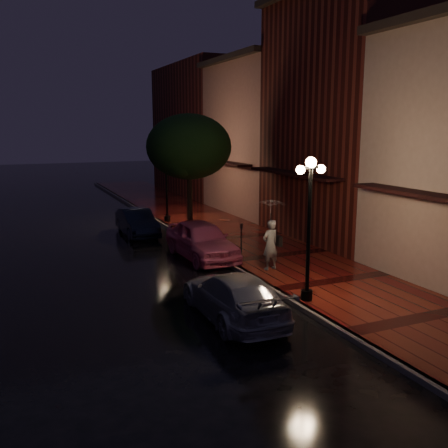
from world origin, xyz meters
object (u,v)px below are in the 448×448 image
navy_car (137,222)px  parking_meter (241,235)px  silver_car (233,296)px  woman_with_umbrella (271,223)px  street_tree (189,149)px  pink_car (202,240)px  streetlamp_near (309,220)px  streetlamp_far (166,177)px

navy_car → parking_meter: 6.54m
silver_car → woman_with_umbrella: size_ratio=1.74×
street_tree → woman_with_umbrella: (0.33, -7.65, -2.38)m
pink_car → streetlamp_near: bearing=-83.1°
streetlamp_near → navy_car: 12.13m
streetlamp_far → parking_meter: size_ratio=3.45×
street_tree → navy_car: street_tree is taller
streetlamp_far → pink_car: 7.95m
streetlamp_far → woman_with_umbrella: size_ratio=1.66×
street_tree → woman_with_umbrella: size_ratio=2.23×
parking_meter → streetlamp_near: bearing=-86.5°
navy_car → woman_with_umbrella: bearing=-71.2°
silver_car → woman_with_umbrella: (3.08, 3.43, 1.21)m
streetlamp_near → navy_car: bearing=100.9°
woman_with_umbrella → parking_meter: woman_with_umbrella is taller
streetlamp_near → parking_meter: streetlamp_near is taller
silver_car → woman_with_umbrella: bearing=-130.6°
woman_with_umbrella → pink_car: bearing=-73.6°
pink_car → silver_car: 6.60m
streetlamp_far → woman_with_umbrella: 10.70m
streetlamp_far → navy_car: (-2.26, -2.24, -1.94)m
streetlamp_far → parking_meter: streetlamp_far is taller
pink_car → parking_meter: (1.60, -0.42, 0.13)m
navy_car → street_tree: bearing=-16.8°
pink_car → street_tree: bearing=73.9°
silver_car → parking_meter: size_ratio=3.62×
street_tree → navy_car: bearing=163.1°
street_tree → woman_with_umbrella: street_tree is taller
streetlamp_far → silver_car: size_ratio=0.95×
silver_car → street_tree: bearing=-102.6°
pink_car → navy_car: bearing=102.0°
navy_car → streetlamp_far: bearing=44.8°
parking_meter → street_tree: bearing=104.2°
streetlamp_near → woman_with_umbrella: size_ratio=1.66×
streetlamp_near → parking_meter: bearing=83.7°
navy_car → woman_with_umbrella: woman_with_umbrella is taller
streetlamp_near → woman_with_umbrella: bearing=80.0°
woman_with_umbrella → streetlamp_far: bearing=-97.7°
streetlamp_far → street_tree: street_tree is taller
streetlamp_near → pink_car: (-0.95, 6.32, -1.82)m
streetlamp_near → pink_car: size_ratio=0.94×
streetlamp_near → street_tree: bearing=88.7°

